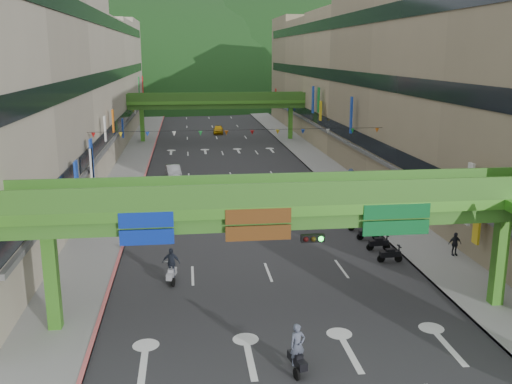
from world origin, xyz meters
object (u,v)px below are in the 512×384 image
at_px(scooter_rider_near, 297,350).
at_px(scooter_rider_mid, 238,196).
at_px(car_yellow, 218,130).
at_px(car_silver, 173,172).
at_px(overpass_near, 309,220).
at_px(pedestrian_red, 354,192).

height_order(scooter_rider_near, scooter_rider_mid, scooter_rider_mid).
bearing_deg(car_yellow, scooter_rider_near, -86.05).
relative_size(scooter_rider_mid, car_silver, 0.54).
bearing_deg(car_silver, overpass_near, -85.23).
xyz_separation_m(car_silver, pedestrian_red, (15.88, -12.10, 0.25)).
distance_m(scooter_rider_near, pedestrian_red, 28.26).
bearing_deg(car_silver, scooter_rider_near, -88.44).
distance_m(overpass_near, scooter_rider_near, 6.21).
xyz_separation_m(scooter_rider_near, scooter_rider_mid, (-0.08, 25.21, 0.13)).
bearing_deg(overpass_near, scooter_rider_near, -106.80).
height_order(overpass_near, car_silver, overpass_near).
bearing_deg(pedestrian_red, car_yellow, 106.73).
height_order(overpass_near, scooter_rider_near, overpass_near).
xyz_separation_m(scooter_rider_near, car_silver, (-5.69, 38.46, -0.34)).
height_order(scooter_rider_mid, car_silver, scooter_rider_mid).
height_order(overpass_near, car_yellow, overpass_near).
bearing_deg(scooter_rider_mid, pedestrian_red, 6.34).
height_order(scooter_rider_near, car_yellow, scooter_rider_near).
bearing_deg(overpass_near, scooter_rider_mid, 93.86).
bearing_deg(scooter_rider_near, pedestrian_red, 68.86).
bearing_deg(overpass_near, pedestrian_red, 68.03).
relative_size(scooter_rider_near, car_silver, 0.53).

